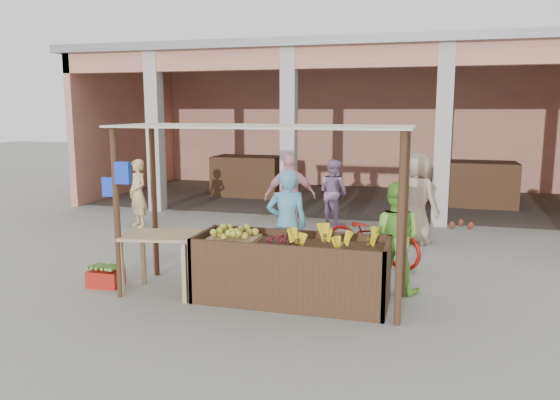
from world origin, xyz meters
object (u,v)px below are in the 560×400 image
(side_table, at_px, (162,244))
(fruit_stall, at_px, (291,273))
(vendor_blue, at_px, (287,221))
(red_crate, at_px, (106,278))
(vendor_green, at_px, (395,234))
(motorcycle, at_px, (372,236))

(side_table, bearing_deg, fruit_stall, -6.90)
(side_table, distance_m, vendor_blue, 1.89)
(red_crate, distance_m, vendor_blue, 2.83)
(fruit_stall, height_order, side_table, side_table)
(side_table, xyz_separation_m, vendor_green, (3.16, 0.96, 0.12))
(vendor_green, height_order, motorcycle, vendor_green)
(vendor_blue, bearing_deg, vendor_green, 159.71)
(vendor_green, bearing_deg, side_table, 27.33)
(fruit_stall, distance_m, side_table, 1.88)
(vendor_blue, relative_size, motorcycle, 0.98)
(red_crate, distance_m, motorcycle, 4.31)
(fruit_stall, bearing_deg, motorcycle, 67.47)
(red_crate, bearing_deg, side_table, -4.17)
(vendor_blue, bearing_deg, fruit_stall, 92.06)
(vendor_green, bearing_deg, vendor_blue, 6.06)
(motorcycle, bearing_deg, side_table, 152.77)
(motorcycle, bearing_deg, vendor_blue, 157.68)
(side_table, relative_size, vendor_blue, 0.65)
(side_table, xyz_separation_m, red_crate, (-0.95, 0.02, -0.60))
(fruit_stall, height_order, vendor_green, vendor_green)
(fruit_stall, distance_m, vendor_green, 1.61)
(side_table, height_order, motorcycle, motorcycle)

